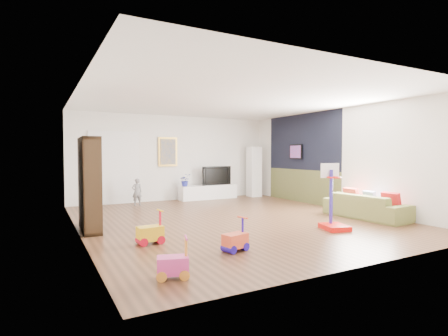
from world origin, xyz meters
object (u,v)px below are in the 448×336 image
media_console (208,192)px  bookshelf (89,184)px  sofa (366,206)px  basketball_hoop (335,196)px

media_console → bookshelf: bookshelf is taller
media_console → bookshelf: bearing=-143.1°
sofa → basketball_hoop: bearing=106.2°
bookshelf → basketball_hoop: (4.24, -2.22, -0.25)m
bookshelf → sofa: bearing=-14.5°
sofa → basketball_hoop: (-1.55, -0.55, 0.37)m
media_console → sofa: 5.12m
sofa → basketball_hoop: size_ratio=1.47×
bookshelf → basketball_hoop: 4.79m
media_console → basketball_hoop: (0.19, -5.37, 0.43)m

